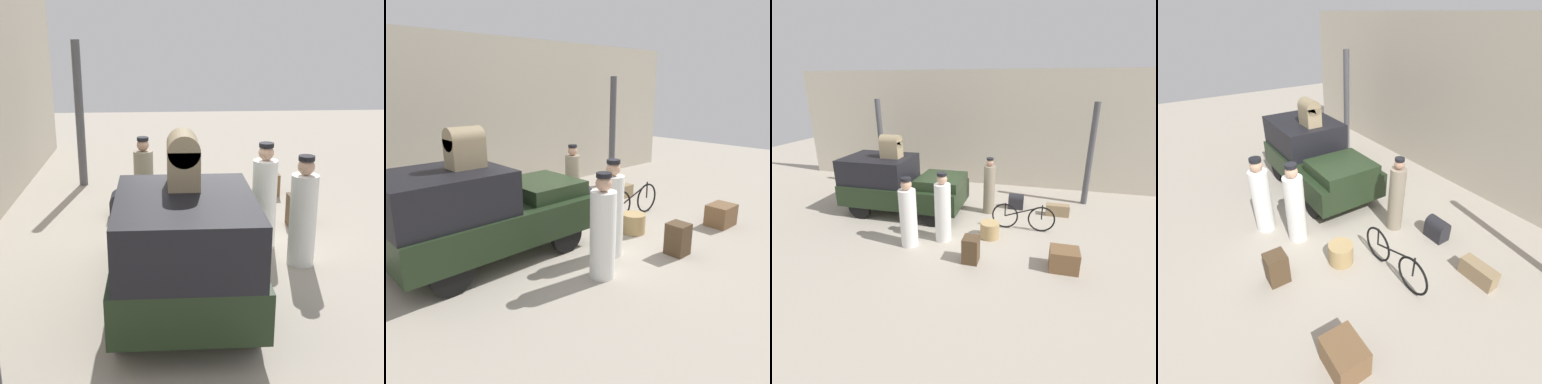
# 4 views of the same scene
# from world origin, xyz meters

# --- Properties ---
(ground_plane) EXTENTS (30.00, 30.00, 0.00)m
(ground_plane) POSITION_xyz_m (0.00, 0.00, 0.00)
(ground_plane) COLOR #A89E8E
(station_building_facade) EXTENTS (16.00, 0.15, 4.50)m
(station_building_facade) POSITION_xyz_m (0.00, 4.08, 2.25)
(station_building_facade) COLOR beige
(station_building_facade) RESTS_ON ground
(canopy_pillar_left) EXTENTS (0.20, 0.20, 3.45)m
(canopy_pillar_left) POSITION_xyz_m (-3.76, 2.63, 1.73)
(canopy_pillar_left) COLOR #4C4C51
(canopy_pillar_left) RESTS_ON ground
(canopy_pillar_right) EXTENTS (0.20, 0.20, 3.45)m
(canopy_pillar_right) POSITION_xyz_m (3.95, 2.63, 1.73)
(canopy_pillar_right) COLOR #4C4C51
(canopy_pillar_right) RESTS_ON ground
(truck) EXTENTS (3.81, 1.85, 1.80)m
(truck) POSITION_xyz_m (-2.03, 0.46, 0.96)
(truck) COLOR black
(truck) RESTS_ON ground
(bicycle) EXTENTS (1.78, 0.04, 0.81)m
(bicycle) POSITION_xyz_m (1.97, 0.06, 0.39)
(bicycle) COLOR black
(bicycle) RESTS_ON ground
(wicker_basket) EXTENTS (0.51, 0.51, 0.44)m
(wicker_basket) POSITION_xyz_m (1.13, -0.63, 0.22)
(wicker_basket) COLOR tan
(wicker_basket) RESTS_ON ground
(porter_with_bicycle) EXTENTS (0.43, 0.43, 1.88)m
(porter_with_bicycle) POSITION_xyz_m (-0.06, -1.05, 0.86)
(porter_with_bicycle) COLOR white
(porter_with_bicycle) RESTS_ON ground
(porter_lifting_near_truck) EXTENTS (0.44, 0.44, 1.83)m
(porter_lifting_near_truck) POSITION_xyz_m (-0.83, -1.53, 0.83)
(porter_lifting_near_truck) COLOR white
(porter_lifting_near_truck) RESTS_ON ground
(conductor_in_dark_uniform) EXTENTS (0.36, 0.36, 1.82)m
(conductor_in_dark_uniform) POSITION_xyz_m (0.82, 1.06, 0.84)
(conductor_in_dark_uniform) COLOR gray
(conductor_in_dark_uniform) RESTS_ON ground
(trunk_barrel_dark) EXTENTS (0.49, 0.34, 0.51)m
(trunk_barrel_dark) POSITION_xyz_m (1.66, 1.62, 0.25)
(trunk_barrel_dark) COLOR #232328
(trunk_barrel_dark) RESTS_ON ground
(trunk_large_brown) EXTENTS (0.37, 0.39, 0.63)m
(trunk_large_brown) POSITION_xyz_m (0.89, -1.91, 0.31)
(trunk_large_brown) COLOR #4C3823
(trunk_large_brown) RESTS_ON ground
(trunk_wicker_pale) EXTENTS (0.64, 0.51, 0.50)m
(trunk_wicker_pale) POSITION_xyz_m (3.00, -1.72, 0.25)
(trunk_wicker_pale) COLOR brown
(trunk_wicker_pale) RESTS_ON ground
(trunk_umber_medium) EXTENTS (0.71, 0.28, 0.36)m
(trunk_umber_medium) POSITION_xyz_m (2.99, 1.33, 0.18)
(trunk_umber_medium) COLOR #937A56
(trunk_umber_medium) RESTS_ON ground
(trunk_on_truck_roof) EXTENTS (0.61, 0.41, 0.71)m
(trunk_on_truck_roof) POSITION_xyz_m (-2.20, 0.46, 2.17)
(trunk_on_truck_roof) COLOR #9E8966
(trunk_on_truck_roof) RESTS_ON truck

